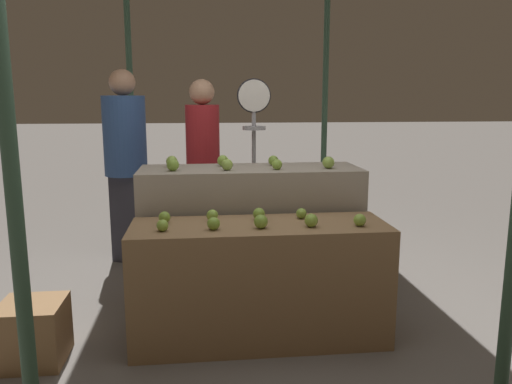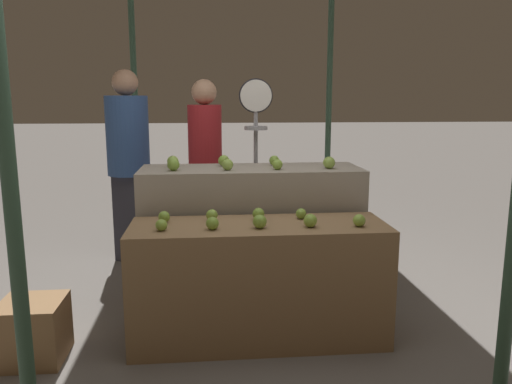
% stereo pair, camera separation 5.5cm
% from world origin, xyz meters
% --- Properties ---
extents(ground_plane, '(60.00, 60.00, 0.00)m').
position_xyz_m(ground_plane, '(0.00, 0.00, 0.00)').
color(ground_plane, '#66605B').
extents(display_counter_front, '(1.62, 0.55, 0.76)m').
position_xyz_m(display_counter_front, '(0.00, 0.00, 0.38)').
color(display_counter_front, olive).
rests_on(display_counter_front, ground_plane).
extents(display_counter_back, '(1.62, 0.55, 1.04)m').
position_xyz_m(display_counter_back, '(0.00, 0.60, 0.52)').
color(display_counter_back, gray).
rests_on(display_counter_back, ground_plane).
extents(apple_front_0, '(0.07, 0.07, 0.07)m').
position_xyz_m(apple_front_0, '(-0.59, -0.11, 0.80)').
color(apple_front_0, '#84AD3D').
rests_on(apple_front_0, display_counter_front).
extents(apple_front_1, '(0.08, 0.08, 0.08)m').
position_xyz_m(apple_front_1, '(-0.29, -0.11, 0.80)').
color(apple_front_1, '#7AA338').
rests_on(apple_front_1, display_counter_front).
extents(apple_front_2, '(0.09, 0.09, 0.09)m').
position_xyz_m(apple_front_2, '(-0.01, -0.10, 0.81)').
color(apple_front_2, '#7AA338').
rests_on(apple_front_2, display_counter_front).
extents(apple_front_3, '(0.08, 0.08, 0.08)m').
position_xyz_m(apple_front_3, '(0.31, -0.10, 0.81)').
color(apple_front_3, '#84AD3D').
rests_on(apple_front_3, display_counter_front).
extents(apple_front_4, '(0.08, 0.08, 0.08)m').
position_xyz_m(apple_front_4, '(0.61, -0.12, 0.80)').
color(apple_front_4, '#84AD3D').
rests_on(apple_front_4, display_counter_front).
extents(apple_front_5, '(0.08, 0.08, 0.08)m').
position_xyz_m(apple_front_5, '(-0.60, 0.10, 0.80)').
color(apple_front_5, '#7AA338').
rests_on(apple_front_5, display_counter_front).
extents(apple_front_6, '(0.08, 0.08, 0.08)m').
position_xyz_m(apple_front_6, '(-0.29, 0.11, 0.80)').
color(apple_front_6, '#84AD3D').
rests_on(apple_front_6, display_counter_front).
extents(apple_front_7, '(0.08, 0.08, 0.08)m').
position_xyz_m(apple_front_7, '(0.01, 0.11, 0.80)').
color(apple_front_7, '#7AA338').
rests_on(apple_front_7, display_counter_front).
extents(apple_front_8, '(0.07, 0.07, 0.07)m').
position_xyz_m(apple_front_8, '(0.29, 0.12, 0.80)').
color(apple_front_8, '#84AD3D').
rests_on(apple_front_8, display_counter_front).
extents(apple_back_0, '(0.09, 0.09, 0.09)m').
position_xyz_m(apple_back_0, '(-0.56, 0.49, 1.08)').
color(apple_back_0, '#7AA338').
rests_on(apple_back_0, display_counter_back).
extents(apple_back_1, '(0.08, 0.08, 0.08)m').
position_xyz_m(apple_back_1, '(-0.18, 0.48, 1.08)').
color(apple_back_1, '#8EB247').
rests_on(apple_back_1, display_counter_back).
extents(apple_back_2, '(0.07, 0.07, 0.07)m').
position_xyz_m(apple_back_2, '(0.18, 0.48, 1.08)').
color(apple_back_2, '#84AD3D').
rests_on(apple_back_2, display_counter_back).
extents(apple_back_3, '(0.09, 0.09, 0.09)m').
position_xyz_m(apple_back_3, '(0.56, 0.50, 1.08)').
color(apple_back_3, '#8EB247').
rests_on(apple_back_3, display_counter_back).
extents(apple_back_4, '(0.08, 0.08, 0.08)m').
position_xyz_m(apple_back_4, '(-0.57, 0.70, 1.08)').
color(apple_back_4, '#8EB247').
rests_on(apple_back_4, display_counter_back).
extents(apple_back_5, '(0.08, 0.08, 0.08)m').
position_xyz_m(apple_back_5, '(-0.20, 0.71, 1.08)').
color(apple_back_5, '#84AD3D').
rests_on(apple_back_5, display_counter_back).
extents(apple_back_6, '(0.08, 0.08, 0.08)m').
position_xyz_m(apple_back_6, '(0.19, 0.70, 1.08)').
color(apple_back_6, '#7AA338').
rests_on(apple_back_6, display_counter_back).
extents(produce_scale, '(0.29, 0.20, 1.71)m').
position_xyz_m(produce_scale, '(0.10, 1.29, 1.25)').
color(produce_scale, '#99999E').
rests_on(produce_scale, ground_plane).
extents(person_vendor_at_scale, '(0.32, 0.32, 1.71)m').
position_xyz_m(person_vendor_at_scale, '(-0.34, 1.52, 1.01)').
color(person_vendor_at_scale, '#2D2D38').
rests_on(person_vendor_at_scale, ground_plane).
extents(person_customer_left, '(0.53, 0.53, 1.81)m').
position_xyz_m(person_customer_left, '(-1.06, 1.71, 1.04)').
color(person_customer_left, '#2D2D38').
rests_on(person_customer_left, ground_plane).
extents(wooden_crate_side, '(0.36, 0.36, 0.36)m').
position_xyz_m(wooden_crate_side, '(-1.37, -0.15, 0.18)').
color(wooden_crate_side, olive).
rests_on(wooden_crate_side, ground_plane).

